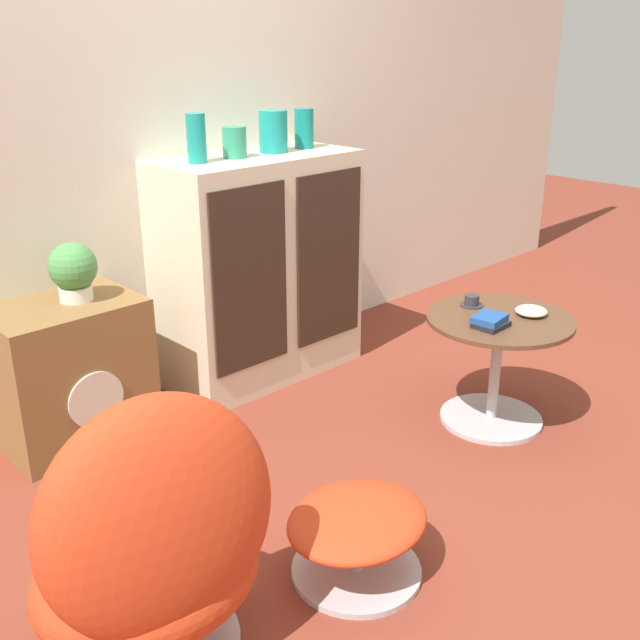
{
  "coord_description": "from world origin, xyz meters",
  "views": [
    {
      "loc": [
        -1.74,
        -1.38,
        1.54
      ],
      "look_at": [
        0.02,
        0.45,
        0.55
      ],
      "focal_mm": 42.0,
      "sensor_mm": 36.0,
      "label": 1
    }
  ],
  "objects": [
    {
      "name": "ground_plane",
      "position": [
        0.0,
        0.0,
        0.0
      ],
      "size": [
        12.0,
        12.0,
        0.0
      ],
      "primitive_type": "plane",
      "color": "brown"
    },
    {
      "name": "wall_back",
      "position": [
        0.0,
        1.43,
        1.3
      ],
      "size": [
        6.4,
        0.06,
        2.6
      ],
      "color": "silver",
      "rests_on": "ground_plane"
    },
    {
      "name": "sideboard",
      "position": [
        0.33,
        1.18,
        0.51
      ],
      "size": [
        0.92,
        0.45,
        1.03
      ],
      "color": "beige",
      "rests_on": "ground_plane"
    },
    {
      "name": "tv_console",
      "position": [
        -0.61,
        1.21,
        0.29
      ],
      "size": [
        0.56,
        0.4,
        0.57
      ],
      "color": "brown",
      "rests_on": "ground_plane"
    },
    {
      "name": "egg_chair",
      "position": [
        -0.99,
        -0.02,
        0.36
      ],
      "size": [
        0.65,
        0.61,
        0.79
      ],
      "color": "#B7B7BC",
      "rests_on": "ground_plane"
    },
    {
      "name": "ottoman",
      "position": [
        -0.39,
        -0.13,
        0.16
      ],
      "size": [
        0.45,
        0.39,
        0.24
      ],
      "color": "#B7B7BC",
      "rests_on": "ground_plane"
    },
    {
      "name": "coffee_table",
      "position": [
        0.71,
        0.13,
        0.29
      ],
      "size": [
        0.59,
        0.59,
        0.46
      ],
      "color": "#B7B7BC",
      "rests_on": "ground_plane"
    },
    {
      "name": "vase_leftmost",
      "position": [
        0.03,
        1.18,
        1.13
      ],
      "size": [
        0.08,
        0.08,
        0.2
      ],
      "color": "teal",
      "rests_on": "sideboard"
    },
    {
      "name": "vase_inner_left",
      "position": [
        0.22,
        1.18,
        1.09
      ],
      "size": [
        0.1,
        0.1,
        0.13
      ],
      "color": "#2D8E6B",
      "rests_on": "sideboard"
    },
    {
      "name": "vase_inner_right",
      "position": [
        0.44,
        1.18,
        1.12
      ],
      "size": [
        0.13,
        0.13,
        0.18
      ],
      "color": "teal",
      "rests_on": "sideboard"
    },
    {
      "name": "vase_rightmost",
      "position": [
        0.62,
        1.18,
        1.12
      ],
      "size": [
        0.09,
        0.09,
        0.18
      ],
      "color": "#147A75",
      "rests_on": "sideboard"
    },
    {
      "name": "potted_plant",
      "position": [
        -0.54,
        1.21,
        0.69
      ],
      "size": [
        0.18,
        0.18,
        0.23
      ],
      "color": "silver",
      "rests_on": "tv_console"
    },
    {
      "name": "teacup",
      "position": [
        0.74,
        0.29,
        0.48
      ],
      "size": [
        0.1,
        0.1,
        0.05
      ],
      "color": "#2D2D33",
      "rests_on": "coffee_table"
    },
    {
      "name": "book_stack",
      "position": [
        0.59,
        0.1,
        0.49
      ],
      "size": [
        0.14,
        0.12,
        0.05
      ],
      "color": "black",
      "rests_on": "coffee_table"
    },
    {
      "name": "bowl",
      "position": [
        0.82,
        0.06,
        0.48
      ],
      "size": [
        0.13,
        0.13,
        0.04
      ],
      "color": "beige",
      "rests_on": "coffee_table"
    }
  ]
}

